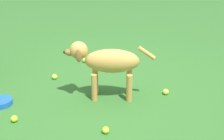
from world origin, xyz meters
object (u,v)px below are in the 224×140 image
Objects in this scene: tennis_ball_0 at (14,119)px; tennis_ball_3 at (106,130)px; tennis_ball_4 at (85,60)px; dog at (107,62)px; tennis_ball_1 at (166,92)px; tennis_ball_2 at (55,77)px; water_bowl at (2,102)px.

tennis_ball_3 is (-0.17, -0.90, 0.00)m from tennis_ball_0.
tennis_ball_3 is 1.00× the size of tennis_ball_4.
tennis_ball_1 is (0.07, -0.67, -0.40)m from dog.
tennis_ball_0 is 1.00× the size of tennis_ball_1.
tennis_ball_4 is at bearing -32.37° from tennis_ball_2.
tennis_ball_1 is at bearing -70.61° from tennis_ball_0.
tennis_ball_3 is at bearing -148.48° from tennis_ball_2.
dog is 4.42× the size of water_bowl.
tennis_ball_3 is (-1.10, -0.68, 0.00)m from tennis_ball_2.
tennis_ball_1 is at bearing -82.54° from water_bowl.
tennis_ball_2 is 1.00× the size of tennis_ball_4.
dog is 14.73× the size of tennis_ball_1.
tennis_ball_0 is at bearing 29.91° from dog.
tennis_ball_4 is at bearing -69.36° from dog.
tennis_ball_0 is at bearing 159.02° from tennis_ball_4.
dog is 14.73× the size of tennis_ball_4.
tennis_ball_3 is 1.23m from water_bowl.
tennis_ball_0 is 1.66m from tennis_ball_1.
tennis_ball_0 reaches higher than water_bowl.
tennis_ball_4 is 1.39m from water_bowl.
dog is at bearing -123.48° from tennis_ball_2.
tennis_ball_2 is at bearing 74.32° from tennis_ball_1.
water_bowl is at bearing 36.20° from tennis_ball_0.
dog reaches higher than tennis_ball_3.
tennis_ball_1 is at bearing -131.94° from tennis_ball_4.
tennis_ball_1 is 0.30× the size of water_bowl.
dog is 14.73× the size of tennis_ball_0.
tennis_ball_0 is 0.95m from tennis_ball_2.
dog is 14.73× the size of tennis_ball_2.
water_bowl is at bearing 66.58° from tennis_ball_3.
tennis_ball_2 and tennis_ball_4 have the same top height.
water_bowl is at bearing 143.41° from tennis_ball_2.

